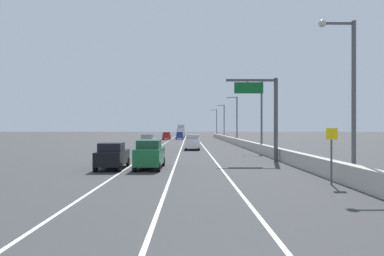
{
  "coord_description": "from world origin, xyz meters",
  "views": [
    {
      "loc": [
        -0.89,
        -4.03,
        3.03
      ],
      "look_at": [
        -0.3,
        53.28,
        2.96
      ],
      "focal_mm": 29.4,
      "sensor_mm": 36.0,
      "label": 1
    }
  ],
  "objects": [
    {
      "name": "overhead_sign_gantry",
      "position": [
        6.23,
        24.18,
        4.73
      ],
      "size": [
        4.68,
        0.36,
        7.5
      ],
      "color": "#47474C",
      "rests_on": "ground_plane"
    },
    {
      "name": "lamp_post_right_third",
      "position": [
        8.24,
        57.14,
        5.31
      ],
      "size": [
        2.14,
        0.44,
        9.16
      ],
      "color": "#4C4C51",
      "rests_on": "ground_plane"
    },
    {
      "name": "jersey_barrier_right",
      "position": [
        7.57,
        40.0,
        0.55
      ],
      "size": [
        0.6,
        120.0,
        1.1
      ],
      "primitive_type": "cube",
      "color": "#B2ADA3",
      "rests_on": "ground_plane"
    },
    {
      "name": "lamp_post_right_fifth",
      "position": [
        8.16,
        100.59,
        5.31
      ],
      "size": [
        2.14,
        0.44,
        9.16
      ],
      "color": "#4C4C51",
      "rests_on": "ground_plane"
    },
    {
      "name": "car_blue_4",
      "position": [
        -3.29,
        78.41,
        0.95
      ],
      "size": [
        1.99,
        4.38,
        1.9
      ],
      "color": "#1E389E",
      "rests_on": "ground_plane"
    },
    {
      "name": "car_red_1",
      "position": [
        -6.45,
        74.9,
        0.95
      ],
      "size": [
        2.03,
        4.52,
        1.91
      ],
      "color": "red",
      "rests_on": "ground_plane"
    },
    {
      "name": "lamp_post_right_fourth",
      "position": [
        8.19,
        78.87,
        5.31
      ],
      "size": [
        2.14,
        0.44,
        9.16
      ],
      "color": "#4C4C51",
      "rests_on": "ground_plane"
    },
    {
      "name": "lane_stripe_center",
      "position": [
        -2.0,
        55.0,
        0.0
      ],
      "size": [
        0.16,
        130.0,
        0.0
      ],
      "primitive_type": "cube",
      "color": "silver",
      "rests_on": "ground_plane"
    },
    {
      "name": "lamp_post_right_second",
      "position": [
        8.01,
        35.41,
        5.31
      ],
      "size": [
        2.14,
        0.44,
        9.16
      ],
      "color": "#4C4C51",
      "rests_on": "ground_plane"
    },
    {
      "name": "speed_advisory_sign",
      "position": [
        6.67,
        12.5,
        1.76
      ],
      "size": [
        0.6,
        0.11,
        3.0
      ],
      "color": "#4C4C51",
      "rests_on": "ground_plane"
    },
    {
      "name": "lane_stripe_left",
      "position": [
        -5.5,
        55.0,
        0.0
      ],
      "size": [
        0.16,
        130.0,
        0.0
      ],
      "primitive_type": "cube",
      "color": "silver",
      "rests_on": "ground_plane"
    },
    {
      "name": "lamp_post_right_near",
      "position": [
        8.2,
        13.69,
        5.31
      ],
      "size": [
        2.14,
        0.44,
        9.16
      ],
      "color": "#4C4C51",
      "rests_on": "ground_plane"
    },
    {
      "name": "car_silver_3",
      "position": [
        -6.6,
        39.9,
        1.05
      ],
      "size": [
        1.86,
        4.24,
        2.11
      ],
      "color": "#B7B7BC",
      "rests_on": "ground_plane"
    },
    {
      "name": "car_white_2",
      "position": [
        -0.38,
        39.18,
        1.02
      ],
      "size": [
        1.97,
        4.48,
        2.06
      ],
      "color": "white",
      "rests_on": "ground_plane"
    },
    {
      "name": "ground_plane",
      "position": [
        0.0,
        64.0,
        0.0
      ],
      "size": [
        320.0,
        320.0,
        0.0
      ],
      "primitive_type": "plane",
      "color": "#38383A"
    },
    {
      "name": "lane_stripe_right",
      "position": [
        1.5,
        55.0,
        0.0
      ],
      "size": [
        0.16,
        130.0,
        0.0
      ],
      "primitive_type": "cube",
      "color": "silver",
      "rests_on": "ground_plane"
    },
    {
      "name": "car_black_0",
      "position": [
        -6.48,
        19.03,
        0.96
      ],
      "size": [
        1.98,
        4.23,
        1.93
      ],
      "color": "black",
      "rests_on": "ground_plane"
    },
    {
      "name": "car_green_5",
      "position": [
        -3.76,
        19.15,
        1.06
      ],
      "size": [
        1.93,
        4.35,
        2.13
      ],
      "color": "#196033",
      "rests_on": "ground_plane"
    },
    {
      "name": "box_truck",
      "position": [
        -3.36,
        94.45,
        1.8
      ],
      "size": [
        2.53,
        9.49,
        3.95
      ],
      "color": "silver",
      "rests_on": "ground_plane"
    }
  ]
}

